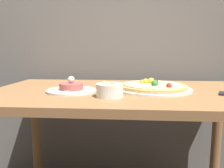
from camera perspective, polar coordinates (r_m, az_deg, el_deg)
back_wall at (r=1.60m, az=3.48°, el=20.51°), size 8.00×0.05×2.60m
dining_table at (r=1.11m, az=2.73°, el=-7.20°), size 1.31×0.74×0.78m
pizza_plate at (r=1.10m, az=10.62°, el=-0.77°), size 0.38×0.38×0.06m
tartare_plate at (r=1.05m, az=-10.57°, el=-1.16°), size 0.23×0.23×0.07m
small_bowl at (r=0.91m, az=-0.70°, el=-1.45°), size 0.12×0.12×0.07m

